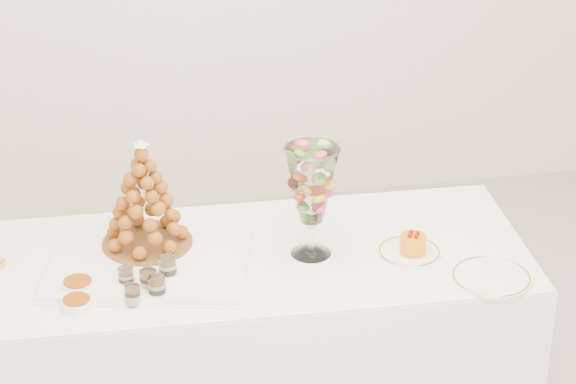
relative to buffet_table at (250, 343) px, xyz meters
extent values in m
cube|color=white|center=(0.00, 0.00, 0.00)|extent=(1.90, 0.81, 0.70)
cube|color=white|center=(0.00, 0.00, 0.35)|extent=(1.89, 0.81, 0.01)
cube|color=white|center=(-0.33, 0.00, 0.37)|extent=(0.74, 0.61, 0.02)
cylinder|color=white|center=(0.21, -0.02, 0.37)|extent=(0.14, 0.14, 0.02)
cylinder|color=white|center=(0.21, -0.02, 0.42)|extent=(0.03, 0.03, 0.09)
sphere|color=white|center=(0.21, -0.02, 0.47)|extent=(0.04, 0.04, 0.04)
cylinder|color=white|center=(0.53, -0.09, 0.36)|extent=(0.21, 0.21, 0.01)
cylinder|color=white|center=(0.74, -0.30, 0.36)|extent=(0.26, 0.26, 0.01)
cylinder|color=white|center=(-0.41, -0.12, 0.39)|extent=(0.06, 0.06, 0.07)
cylinder|color=white|center=(-0.34, -0.16, 0.39)|extent=(0.06, 0.06, 0.07)
cylinder|color=white|center=(-0.28, -0.09, 0.39)|extent=(0.07, 0.07, 0.08)
cylinder|color=white|center=(-0.40, -0.22, 0.39)|extent=(0.06, 0.06, 0.07)
cylinder|color=white|center=(-0.32, -0.20, 0.39)|extent=(0.07, 0.07, 0.07)
cylinder|color=white|center=(-0.56, -0.11, 0.37)|extent=(0.10, 0.10, 0.03)
cylinder|color=white|center=(-0.57, -0.21, 0.37)|extent=(0.09, 0.09, 0.03)
cylinder|color=brown|center=(-0.33, 0.11, 0.38)|extent=(0.30, 0.30, 0.01)
cone|color=brown|center=(-0.33, 0.11, 0.57)|extent=(0.31, 0.31, 0.36)
sphere|color=white|center=(-0.33, 0.11, 0.74)|extent=(0.04, 0.04, 0.04)
cylinder|color=orange|center=(0.54, -0.10, 0.40)|extent=(0.09, 0.09, 0.06)
sphere|color=#850C04|center=(0.55, -0.10, 0.43)|extent=(0.02, 0.02, 0.02)
sphere|color=#850C04|center=(0.53, -0.09, 0.43)|extent=(0.02, 0.02, 0.02)
sphere|color=#850C04|center=(0.52, -0.10, 0.43)|extent=(0.02, 0.02, 0.02)
sphere|color=#850C04|center=(0.54, -0.11, 0.43)|extent=(0.02, 0.02, 0.02)
camera|label=1|loc=(-0.49, -3.17, 2.27)|focal=70.00mm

